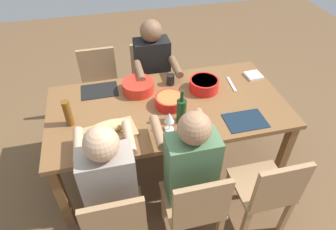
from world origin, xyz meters
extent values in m
plane|color=brown|center=(0.00, 0.00, 0.00)|extent=(8.00, 8.00, 0.00)
cube|color=brown|center=(0.00, 0.00, 0.72)|extent=(1.99, 0.99, 0.04)
cube|color=brown|center=(-0.93, -0.44, 0.35)|extent=(0.07, 0.07, 0.70)
cube|color=brown|center=(0.93, -0.44, 0.35)|extent=(0.07, 0.07, 0.70)
cube|color=brown|center=(-0.93, 0.44, 0.35)|extent=(0.07, 0.07, 0.70)
cube|color=brown|center=(0.93, 0.44, 0.35)|extent=(0.07, 0.07, 0.70)
cube|color=#A87F56|center=(-0.55, -0.74, 0.44)|extent=(0.40, 0.40, 0.03)
cube|color=#A87F56|center=(-0.55, -0.92, 0.65)|extent=(0.38, 0.04, 0.40)
cube|color=#A87F56|center=(-0.72, -0.57, 0.21)|extent=(0.04, 0.04, 0.42)
cube|color=#A87F56|center=(-0.38, -0.57, 0.21)|extent=(0.04, 0.04, 0.42)
cylinder|color=#2D2D38|center=(-0.63, -0.52, 0.23)|extent=(0.11, 0.11, 0.45)
cylinder|color=#2D2D38|center=(-0.47, -0.52, 0.23)|extent=(0.11, 0.11, 0.45)
cube|color=gray|center=(-0.55, -0.68, 0.73)|extent=(0.34, 0.20, 0.55)
cylinder|color=tan|center=(-0.72, -0.41, 0.85)|extent=(0.07, 0.30, 0.07)
cylinder|color=tan|center=(-0.38, -0.41, 0.85)|extent=(0.07, 0.30, 0.07)
sphere|color=tan|center=(-0.55, -0.68, 1.09)|extent=(0.21, 0.21, 0.21)
cube|color=#A87F56|center=(0.00, -0.74, 0.44)|extent=(0.40, 0.40, 0.03)
cube|color=#A87F56|center=(0.00, -0.92, 0.65)|extent=(0.38, 0.04, 0.40)
cube|color=#A87F56|center=(-0.17, -0.57, 0.21)|extent=(0.04, 0.04, 0.42)
cube|color=#A87F56|center=(0.17, -0.57, 0.21)|extent=(0.04, 0.04, 0.42)
cylinder|color=#2D2D38|center=(-0.08, -0.52, 0.23)|extent=(0.11, 0.11, 0.45)
cylinder|color=#2D2D38|center=(0.08, -0.52, 0.23)|extent=(0.11, 0.11, 0.45)
cube|color=#4C724C|center=(0.00, -0.68, 0.73)|extent=(0.34, 0.20, 0.55)
cylinder|color=#9E7251|center=(-0.17, -0.41, 0.85)|extent=(0.07, 0.30, 0.07)
cylinder|color=#9E7251|center=(0.17, -0.41, 0.85)|extent=(0.07, 0.30, 0.07)
sphere|color=#9E7251|center=(0.00, -0.68, 1.09)|extent=(0.21, 0.21, 0.21)
cube|color=#A87F56|center=(0.00, 0.74, 0.44)|extent=(0.40, 0.40, 0.03)
cube|color=#A87F56|center=(0.00, 0.92, 0.65)|extent=(0.38, 0.04, 0.40)
cube|color=#A87F56|center=(0.17, 0.57, 0.21)|extent=(0.04, 0.04, 0.42)
cube|color=#A87F56|center=(-0.17, 0.57, 0.21)|extent=(0.04, 0.04, 0.42)
cube|color=#A87F56|center=(0.17, 0.91, 0.21)|extent=(0.04, 0.04, 0.42)
cube|color=#A87F56|center=(-0.17, 0.91, 0.21)|extent=(0.04, 0.04, 0.42)
cylinder|color=#2D2D38|center=(0.08, 0.52, 0.23)|extent=(0.11, 0.11, 0.45)
cylinder|color=#2D2D38|center=(-0.08, 0.52, 0.23)|extent=(0.11, 0.11, 0.45)
cube|color=black|center=(0.00, 0.68, 0.73)|extent=(0.34, 0.20, 0.55)
cylinder|color=brown|center=(0.17, 0.41, 0.85)|extent=(0.07, 0.30, 0.07)
cylinder|color=brown|center=(-0.17, 0.41, 0.85)|extent=(0.07, 0.30, 0.07)
sphere|color=brown|center=(0.00, 0.68, 1.09)|extent=(0.21, 0.21, 0.21)
cube|color=#A87F56|center=(-0.55, 0.74, 0.44)|extent=(0.40, 0.40, 0.03)
cube|color=#A87F56|center=(-0.55, 0.92, 0.65)|extent=(0.38, 0.04, 0.40)
cube|color=#A87F56|center=(-0.38, 0.57, 0.21)|extent=(0.04, 0.04, 0.42)
cube|color=#A87F56|center=(-0.72, 0.57, 0.21)|extent=(0.04, 0.04, 0.42)
cube|color=#A87F56|center=(-0.38, 0.91, 0.21)|extent=(0.04, 0.04, 0.42)
cube|color=#A87F56|center=(-0.72, 0.91, 0.21)|extent=(0.04, 0.04, 0.42)
cube|color=#A87F56|center=(0.55, -0.74, 0.44)|extent=(0.40, 0.40, 0.03)
cube|color=#A87F56|center=(0.55, -0.92, 0.65)|extent=(0.38, 0.04, 0.40)
cube|color=#A87F56|center=(0.38, -0.57, 0.21)|extent=(0.04, 0.04, 0.42)
cube|color=#A87F56|center=(0.72, -0.57, 0.21)|extent=(0.04, 0.04, 0.42)
cube|color=#A87F56|center=(0.38, -0.91, 0.21)|extent=(0.04, 0.04, 0.42)
cube|color=#A87F56|center=(0.72, -0.91, 0.21)|extent=(0.04, 0.04, 0.42)
cylinder|color=red|center=(0.01, -0.01, 0.78)|extent=(0.24, 0.24, 0.09)
cylinder|color=orange|center=(0.01, -0.01, 0.81)|extent=(0.21, 0.21, 0.03)
cylinder|color=red|center=(-0.21, 0.25, 0.79)|extent=(0.28, 0.28, 0.10)
cylinder|color=beige|center=(-0.21, 0.25, 0.82)|extent=(0.25, 0.25, 0.03)
cylinder|color=red|center=(0.36, 0.14, 0.79)|extent=(0.26, 0.26, 0.11)
cylinder|color=#2D7028|center=(0.36, 0.14, 0.83)|extent=(0.23, 0.23, 0.04)
cube|color=tan|center=(-0.51, -0.23, 0.75)|extent=(0.43, 0.28, 0.02)
ellipsoid|color=tan|center=(-0.51, -0.23, 0.81)|extent=(0.33, 0.16, 0.09)
cylinder|color=#193819|center=(0.05, -0.22, 0.84)|extent=(0.08, 0.08, 0.20)
cylinder|color=#193819|center=(0.05, -0.22, 0.98)|extent=(0.03, 0.03, 0.09)
cylinder|color=brown|center=(-0.79, -0.05, 0.85)|extent=(0.06, 0.06, 0.22)
cylinder|color=silver|center=(-0.06, -0.29, 0.74)|extent=(0.07, 0.07, 0.01)
cylinder|color=silver|center=(-0.06, -0.29, 0.78)|extent=(0.01, 0.01, 0.07)
cone|color=silver|center=(-0.06, -0.29, 0.86)|extent=(0.08, 0.08, 0.08)
cylinder|color=black|center=(0.09, 0.29, 0.79)|extent=(0.07, 0.07, 0.10)
cube|color=black|center=(-0.55, 0.34, 0.74)|extent=(0.32, 0.23, 0.01)
cube|color=#142333|center=(0.55, -0.34, 0.74)|extent=(0.32, 0.23, 0.01)
cube|color=silver|center=(0.64, 0.16, 0.74)|extent=(0.04, 0.23, 0.01)
cube|color=white|center=(0.89, 0.23, 0.75)|extent=(0.15, 0.15, 0.02)
camera|label=1|loc=(-0.45, -1.88, 2.29)|focal=31.60mm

